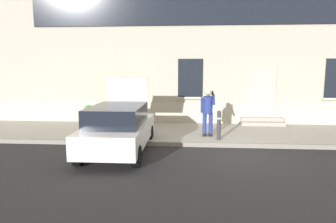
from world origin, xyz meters
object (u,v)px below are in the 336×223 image
(hatchback_car_white, at_px, (119,127))
(planter_olive, at_px, (89,114))
(bollard_near_person, at_px, (219,124))
(planter_terracotta, at_px, (142,115))
(person_on_phone, at_px, (208,109))

(hatchback_car_white, xyz_separation_m, planter_olive, (-2.27, 3.84, -0.19))
(hatchback_car_white, relative_size, bollard_near_person, 3.90)
(planter_olive, relative_size, planter_terracotta, 1.00)
(person_on_phone, xyz_separation_m, planter_olive, (-5.14, 2.03, -0.55))
(planter_olive, bearing_deg, bollard_near_person, -25.11)
(bollard_near_person, xyz_separation_m, person_on_phone, (-0.36, 0.55, 0.44))
(person_on_phone, height_order, planter_terracotta, person_on_phone)
(bollard_near_person, relative_size, planter_olive, 1.22)
(person_on_phone, bearing_deg, bollard_near_person, -73.90)
(person_on_phone, height_order, planter_olive, person_on_phone)
(bollard_near_person, distance_m, planter_olive, 6.08)
(planter_olive, height_order, planter_terracotta, same)
(bollard_near_person, bearing_deg, person_on_phone, 123.10)
(person_on_phone, bearing_deg, hatchback_car_white, -164.67)
(bollard_near_person, xyz_separation_m, planter_terracotta, (-3.12, 2.45, -0.11))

